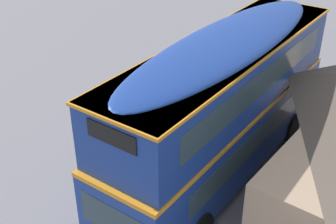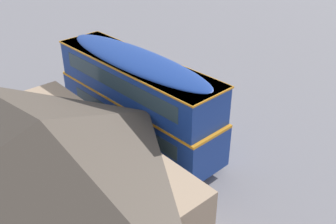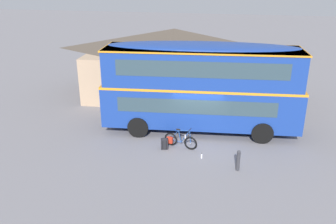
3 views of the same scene
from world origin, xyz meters
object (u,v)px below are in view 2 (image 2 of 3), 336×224
object	(u,v)px
backpack_on_ground	(192,129)
kerb_bollard	(170,95)
water_bottle_clear_plastic	(178,115)
touring_bicycle	(179,125)
double_decker_bus	(137,95)

from	to	relation	value
backpack_on_ground	kerb_bollard	bearing A→B (deg)	-20.22
backpack_on_ground	water_bottle_clear_plastic	world-z (taller)	backpack_on_ground
touring_bicycle	backpack_on_ground	bearing A→B (deg)	-155.30
kerb_bollard	backpack_on_ground	bearing A→B (deg)	159.78
double_decker_bus	kerb_bollard	size ratio (longest dim) A/B	10.78
touring_bicycle	water_bottle_clear_plastic	distance (m)	1.52
water_bottle_clear_plastic	kerb_bollard	world-z (taller)	kerb_bollard
double_decker_bus	touring_bicycle	distance (m)	3.27
water_bottle_clear_plastic	touring_bicycle	bearing A→B (deg)	143.99
double_decker_bus	touring_bicycle	bearing A→B (deg)	-108.32
double_decker_bus	kerb_bollard	xyz separation A→B (m)	(2.14, -3.86, -2.15)
double_decker_bus	backpack_on_ground	size ratio (longest dim) A/B	17.83
kerb_bollard	water_bottle_clear_plastic	bearing A→B (deg)	155.96
touring_bicycle	water_bottle_clear_plastic	xyz separation A→B (m)	(1.21, -0.88, -0.25)
touring_bicycle	backpack_on_ground	xyz separation A→B (m)	(-0.68, -0.31, -0.07)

